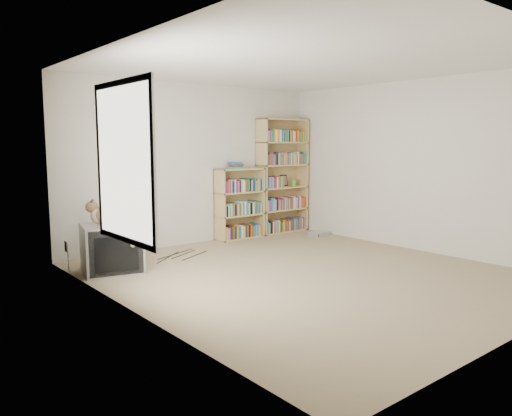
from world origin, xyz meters
TOP-DOWN VIEW (x-y plane):
  - floor at (0.00, 0.00)m, footprint 4.50×5.00m
  - wall_back at (0.00, 2.50)m, footprint 4.50×0.02m
  - wall_left at (-2.25, 0.00)m, footprint 0.02×5.00m
  - wall_right at (2.25, 0.00)m, footprint 0.02×5.00m
  - ceiling at (0.00, 0.00)m, footprint 4.50×5.00m
  - window at (-2.24, 0.20)m, footprint 0.02×1.22m
  - crt_tv at (-1.80, 1.61)m, footprint 0.80×0.76m
  - cat at (-1.79, 1.54)m, footprint 0.55×0.69m
  - bookcase_tall at (1.70, 2.36)m, footprint 1.00×0.30m
  - bookcase_short at (0.75, 2.36)m, footprint 0.85×0.30m
  - book_stack at (0.63, 2.31)m, footprint 0.19×0.25m
  - green_mug at (1.96, 2.34)m, footprint 0.09×0.09m
  - framed_print at (1.82, 2.44)m, footprint 0.15×0.05m
  - dvd_player at (1.93, 1.66)m, footprint 0.36×0.28m
  - wall_outlet at (-2.24, 1.95)m, footprint 0.01×0.08m
  - floor_cables at (-0.34, 1.68)m, footprint 1.20×0.70m

SIDE VIEW (x-z plane):
  - floor at x=0.00m, z-range -0.01..0.01m
  - floor_cables at x=-0.34m, z-range 0.00..0.01m
  - dvd_player at x=1.93m, z-range 0.00..0.07m
  - crt_tv at x=-1.80m, z-range 0.00..0.59m
  - wall_outlet at x=-2.24m, z-range 0.26..0.39m
  - bookcase_short at x=0.75m, z-range -0.05..1.12m
  - cat at x=-1.79m, z-range 0.42..0.94m
  - green_mug at x=1.96m, z-range 0.81..0.92m
  - framed_print at x=1.82m, z-range 0.81..1.01m
  - bookcase_tall at x=1.70m, z-range -0.06..1.94m
  - book_stack at x=0.63m, z-range 1.17..1.28m
  - wall_back at x=0.00m, z-range 0.00..2.50m
  - wall_left at x=-2.25m, z-range 0.00..2.50m
  - wall_right at x=2.25m, z-range 0.00..2.50m
  - window at x=-2.24m, z-range 0.64..2.16m
  - ceiling at x=0.00m, z-range 2.49..2.51m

